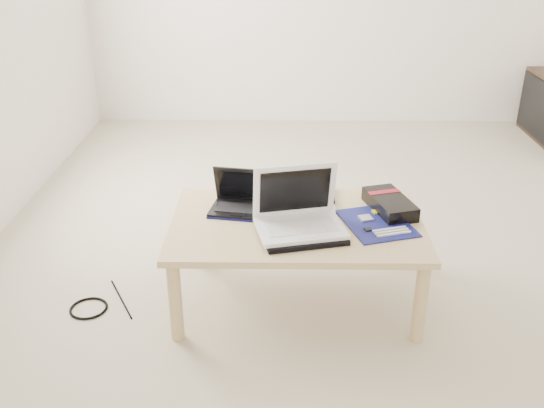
{
  "coord_description": "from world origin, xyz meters",
  "views": [
    {
      "loc": [
        -0.44,
        -3.07,
        1.61
      ],
      "look_at": [
        -0.47,
        -0.71,
        0.48
      ],
      "focal_mm": 40.0,
      "sensor_mm": 36.0,
      "label": 1
    }
  ],
  "objects_px": {
    "coffee_table": "(296,231)",
    "white_laptop": "(298,215)",
    "gpu_box": "(390,204)",
    "netbook": "(242,201)"
  },
  "relations": [
    {
      "from": "coffee_table",
      "to": "white_laptop",
      "type": "bearing_deg",
      "value": -87.04
    },
    {
      "from": "coffee_table",
      "to": "gpu_box",
      "type": "bearing_deg",
      "value": 15.34
    },
    {
      "from": "coffee_table",
      "to": "white_laptop",
      "type": "xyz_separation_m",
      "value": [
        0.0,
        -0.08,
        0.12
      ]
    },
    {
      "from": "netbook",
      "to": "white_laptop",
      "type": "height_order",
      "value": "white_laptop"
    },
    {
      "from": "netbook",
      "to": "gpu_box",
      "type": "height_order",
      "value": "netbook"
    },
    {
      "from": "netbook",
      "to": "coffee_table",
      "type": "bearing_deg",
      "value": -25.19
    },
    {
      "from": "coffee_table",
      "to": "white_laptop",
      "type": "height_order",
      "value": "white_laptop"
    },
    {
      "from": "netbook",
      "to": "gpu_box",
      "type": "distance_m",
      "value": 0.67
    },
    {
      "from": "netbook",
      "to": "white_laptop",
      "type": "bearing_deg",
      "value": -38.39
    },
    {
      "from": "white_laptop",
      "to": "gpu_box",
      "type": "bearing_deg",
      "value": 25.44
    }
  ]
}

